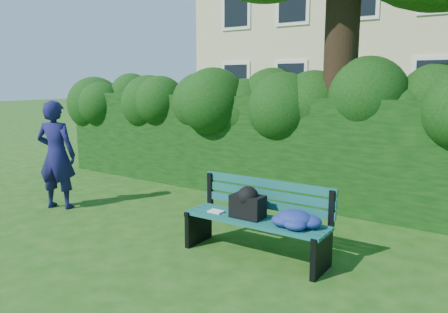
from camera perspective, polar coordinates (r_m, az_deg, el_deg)
The scene contains 4 objects.
ground at distance 6.28m, azimuth -3.19°, elevation -9.35°, with size 80.00×80.00×0.00m, color #1B5010.
hedge at distance 7.87m, azimuth 6.71°, elevation 1.29°, with size 10.00×1.00×1.80m.
park_bench at distance 5.16m, azimuth 5.35°, elevation -7.84°, with size 1.77×0.60×0.89m.
man_reading at distance 7.56m, azimuth -21.05°, elevation 0.19°, with size 0.64×0.42×1.76m, color #17164F.
Camera 1 is at (3.68, -4.65, 2.07)m, focal length 35.00 mm.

